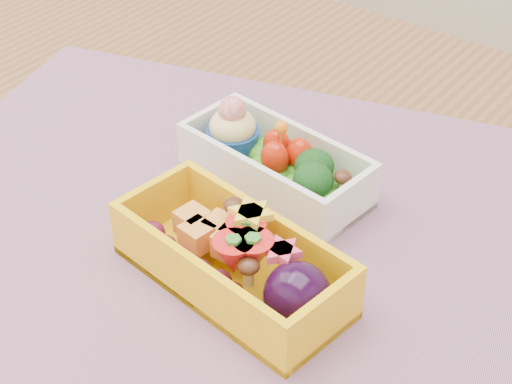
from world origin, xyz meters
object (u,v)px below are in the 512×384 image
Objects in this scene: table at (221,341)px; placemat at (244,234)px; bento_white at (275,163)px; bento_yellow at (236,260)px.

placemat is at bearing 67.71° from table.
bento_white is at bearing 104.41° from placemat.
placemat is 3.16× the size of bento_yellow.
bento_white is 0.12m from bento_yellow.
bento_yellow is at bearing -60.65° from bento_white.
bento_yellow is (0.04, -0.03, 0.13)m from table.
bento_white is at bearing 95.16° from table.
bento_yellow is (0.03, -0.05, 0.02)m from placemat.
table is 7.74× the size of bento_white.
bento_yellow is (0.05, -0.11, 0.00)m from bento_white.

